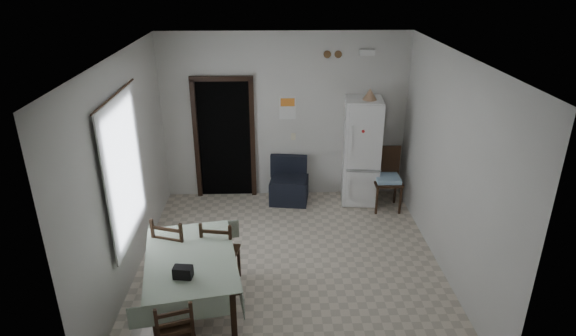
% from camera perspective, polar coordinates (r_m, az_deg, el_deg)
% --- Properties ---
extents(ground, '(4.50, 4.50, 0.00)m').
position_cam_1_polar(ground, '(6.91, 0.14, -11.22)').
color(ground, '#BDB09A').
rests_on(ground, ground).
extents(ceiling, '(4.20, 4.50, 0.02)m').
position_cam_1_polar(ceiling, '(5.79, 0.17, 13.16)').
color(ceiling, white).
rests_on(ceiling, ground).
extents(wall_back, '(4.20, 0.02, 2.90)m').
position_cam_1_polar(wall_back, '(8.32, -0.40, 6.04)').
color(wall_back, silver).
rests_on(wall_back, ground).
extents(wall_front, '(4.20, 0.02, 2.90)m').
position_cam_1_polar(wall_front, '(4.24, 1.25, -12.29)').
color(wall_front, silver).
rests_on(wall_front, ground).
extents(wall_left, '(0.02, 4.50, 2.90)m').
position_cam_1_polar(wall_left, '(6.49, -18.72, -0.36)').
color(wall_left, silver).
rests_on(wall_left, ground).
extents(wall_right, '(0.02, 4.50, 2.90)m').
position_cam_1_polar(wall_right, '(6.62, 18.64, 0.12)').
color(wall_right, silver).
rests_on(wall_right, ground).
extents(doorway, '(1.06, 0.52, 2.22)m').
position_cam_1_polar(doorway, '(8.68, -7.39, 3.86)').
color(doorway, black).
rests_on(doorway, ground).
extents(window_recess, '(0.10, 1.20, 1.60)m').
position_cam_1_polar(window_recess, '(6.29, -19.75, -0.26)').
color(window_recess, silver).
rests_on(window_recess, ground).
extents(curtain, '(0.02, 1.45, 1.85)m').
position_cam_1_polar(curtain, '(6.26, -18.79, -0.25)').
color(curtain, silver).
rests_on(curtain, ground).
extents(curtain_rod, '(0.02, 1.60, 0.02)m').
position_cam_1_polar(curtain_rod, '(5.96, -19.87, 8.15)').
color(curtain_rod, black).
rests_on(curtain_rod, ground).
extents(calendar, '(0.28, 0.02, 0.40)m').
position_cam_1_polar(calendar, '(8.26, -0.05, 7.14)').
color(calendar, white).
rests_on(calendar, ground).
extents(calendar_image, '(0.24, 0.01, 0.14)m').
position_cam_1_polar(calendar_image, '(8.23, -0.05, 7.80)').
color(calendar_image, orange).
rests_on(calendar_image, ground).
extents(light_switch, '(0.08, 0.02, 0.12)m').
position_cam_1_polar(light_switch, '(8.43, 0.63, 3.75)').
color(light_switch, beige).
rests_on(light_switch, ground).
extents(vent_left, '(0.12, 0.03, 0.12)m').
position_cam_1_polar(vent_left, '(8.10, 4.67, 13.28)').
color(vent_left, brown).
rests_on(vent_left, ground).
extents(vent_right, '(0.12, 0.03, 0.12)m').
position_cam_1_polar(vent_right, '(8.12, 5.97, 13.26)').
color(vent_right, brown).
rests_on(vent_right, ground).
extents(emergency_light, '(0.25, 0.07, 0.09)m').
position_cam_1_polar(emergency_light, '(8.17, 9.36, 13.35)').
color(emergency_light, white).
rests_on(emergency_light, ground).
extents(fridge, '(0.66, 0.66, 1.85)m').
position_cam_1_polar(fridge, '(8.33, 8.65, 1.96)').
color(fridge, white).
rests_on(fridge, ground).
extents(tan_cone, '(0.24, 0.24, 0.19)m').
position_cam_1_polar(tan_cone, '(7.97, 9.69, 8.63)').
color(tan_cone, '#A77F5D').
rests_on(tan_cone, fridge).
extents(navy_seat, '(0.73, 0.71, 0.78)m').
position_cam_1_polar(navy_seat, '(8.40, 0.14, -1.53)').
color(navy_seat, black).
rests_on(navy_seat, ground).
extents(corner_chair, '(0.47, 0.47, 1.07)m').
position_cam_1_polar(corner_chair, '(8.26, 11.71, -1.40)').
color(corner_chair, black).
rests_on(corner_chair, ground).
extents(dining_table, '(1.28, 1.70, 0.80)m').
position_cam_1_polar(dining_table, '(5.94, -11.18, -13.54)').
color(dining_table, '#98A890').
rests_on(dining_table, ground).
extents(black_bag, '(0.22, 0.15, 0.13)m').
position_cam_1_polar(black_bag, '(5.36, -12.34, -11.97)').
color(black_bag, black).
rests_on(black_bag, dining_table).
extents(dining_chair_far_left, '(0.57, 0.57, 1.06)m').
position_cam_1_polar(dining_chair_far_left, '(6.38, -13.00, -9.49)').
color(dining_chair_far_left, black).
rests_on(dining_chair_far_left, ground).
extents(dining_chair_far_right, '(0.49, 0.49, 0.99)m').
position_cam_1_polar(dining_chair_far_right, '(6.32, -7.95, -9.75)').
color(dining_chair_far_right, black).
rests_on(dining_chair_far_right, ground).
extents(dining_chair_near_head, '(0.48, 0.48, 0.90)m').
position_cam_1_polar(dining_chair_near_head, '(5.30, -13.26, -18.33)').
color(dining_chair_near_head, black).
rests_on(dining_chair_near_head, ground).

